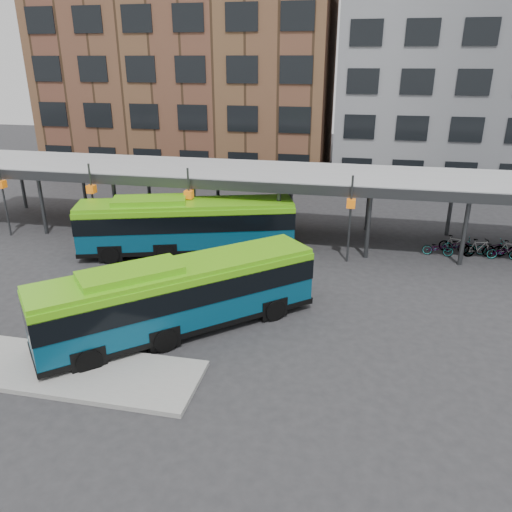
# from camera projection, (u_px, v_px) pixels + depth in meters

# --- Properties ---
(ground) EXTENTS (120.00, 120.00, 0.00)m
(ground) POSITION_uv_depth(u_px,v_px,m) (184.00, 340.00, 19.85)
(ground) COLOR #28282B
(ground) RESTS_ON ground
(boarding_island) EXTENTS (14.00, 3.00, 0.18)m
(boarding_island) POSITION_uv_depth(u_px,v_px,m) (13.00, 363.00, 18.15)
(boarding_island) COLOR gray
(boarding_island) RESTS_ON ground
(canopy) EXTENTS (40.00, 6.53, 4.80)m
(canopy) POSITION_uv_depth(u_px,v_px,m) (252.00, 174.00, 30.12)
(canopy) COLOR #999B9E
(canopy) RESTS_ON ground
(building_brick) EXTENTS (26.00, 14.00, 22.00)m
(building_brick) POSITION_uv_depth(u_px,v_px,m) (192.00, 52.00, 46.82)
(building_brick) COLOR brown
(building_brick) RESTS_ON ground
(building_grey) EXTENTS (24.00, 14.00, 20.00)m
(building_grey) POSITION_uv_depth(u_px,v_px,m) (485.00, 64.00, 42.18)
(building_grey) COLOR slate
(building_grey) RESTS_ON ground
(bus_front) EXTENTS (10.07, 9.40, 3.14)m
(bus_front) POSITION_uv_depth(u_px,v_px,m) (179.00, 295.00, 19.91)
(bus_front) COLOR navy
(bus_front) RESTS_ON ground
(bus_rear) EXTENTS (12.17, 6.02, 3.30)m
(bus_rear) POSITION_uv_depth(u_px,v_px,m) (186.00, 224.00, 28.12)
(bus_rear) COLOR navy
(bus_rear) RESTS_ON ground
(bike_rack) EXTENTS (6.62, 1.53, 1.08)m
(bike_rack) POSITION_uv_depth(u_px,v_px,m) (487.00, 248.00, 28.01)
(bike_rack) COLOR slate
(bike_rack) RESTS_ON ground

